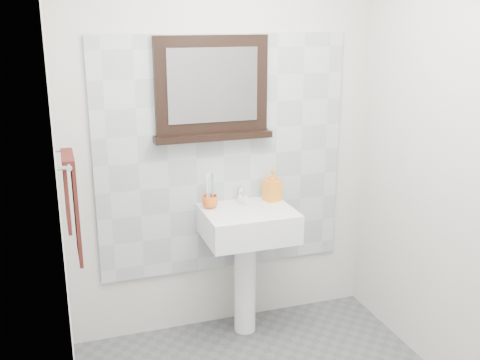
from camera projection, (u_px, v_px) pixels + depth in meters
name	position (u px, v px, depth m)	size (l,w,h in m)	color
back_wall	(223.00, 140.00, 3.51)	(2.00, 0.01, 2.50)	beige
front_wall	(460.00, 304.00, 1.51)	(2.00, 0.01, 2.50)	beige
left_wall	(61.00, 214.00, 2.20)	(0.01, 2.20, 2.50)	beige
right_wall	(477.00, 171.00, 2.82)	(0.01, 2.20, 2.50)	beige
splashback	(223.00, 156.00, 3.53)	(1.60, 0.02, 1.50)	#AEB8BD
pedestal_sink	(247.00, 237.00, 3.49)	(0.55, 0.44, 0.96)	white
toothbrush_cup	(210.00, 202.00, 3.45)	(0.10, 0.10, 0.08)	orange
toothbrushes	(210.00, 189.00, 3.43)	(0.05, 0.04, 0.21)	white
soap_dispenser	(272.00, 185.00, 3.58)	(0.09, 0.09, 0.20)	orange
framed_mirror	(212.00, 91.00, 3.36)	(0.73, 0.11, 0.62)	black
towel_bar	(67.00, 158.00, 2.76)	(0.07, 0.40, 0.03)	silver
hand_towel	(72.00, 199.00, 2.82)	(0.06, 0.30, 0.55)	black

